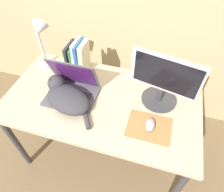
{
  "coord_description": "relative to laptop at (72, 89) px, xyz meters",
  "views": [
    {
      "loc": [
        0.32,
        -0.48,
        1.73
      ],
      "look_at": [
        0.09,
        0.32,
        0.81
      ],
      "focal_mm": 32.0,
      "sensor_mm": 36.0,
      "label": 1
    }
  ],
  "objects": [
    {
      "name": "laptop",
      "position": [
        0.0,
        0.0,
        0.0
      ],
      "size": [
        0.33,
        0.27,
        0.27
      ],
      "color": "#4C4C51",
      "rests_on": "desk"
    },
    {
      "name": "computer_mouse",
      "position": [
        0.55,
        -0.11,
        -0.03
      ],
      "size": [
        0.06,
        0.1,
        0.03
      ],
      "color": "#99999E",
      "rests_on": "mousepad"
    },
    {
      "name": "external_monitor",
      "position": [
        0.58,
        0.12,
        0.13
      ],
      "size": [
        0.43,
        0.24,
        0.36
      ],
      "color": "#333338",
      "rests_on": "desk"
    },
    {
      "name": "mousepad",
      "position": [
        0.55,
        -0.12,
        -0.05
      ],
      "size": [
        0.27,
        0.21,
        0.0
      ],
      "color": "olive",
      "rests_on": "desk"
    },
    {
      "name": "desk",
      "position": [
        0.2,
        0.01,
        -0.12
      ],
      "size": [
        1.32,
        0.72,
        0.71
      ],
      "color": "tan",
      "rests_on": "ground_plane"
    },
    {
      "name": "desk_lamp",
      "position": [
        -0.31,
        0.22,
        0.22
      ],
      "size": [
        0.17,
        0.17,
        0.41
      ],
      "color": "silver",
      "rests_on": "desk"
    },
    {
      "name": "cat",
      "position": [
        -0.01,
        -0.07,
        0.01
      ],
      "size": [
        0.4,
        0.32,
        0.14
      ],
      "color": "#333338",
      "rests_on": "desk"
    },
    {
      "name": "ground_plane",
      "position": [
        0.2,
        -0.35,
        -0.76
      ],
      "size": [
        12.0,
        12.0,
        0.0
      ],
      "primitive_type": "plane",
      "color": "brown"
    },
    {
      "name": "book_row",
      "position": [
        -0.06,
        0.27,
        0.07
      ],
      "size": [
        0.14,
        0.17,
        0.25
      ],
      "color": "#232328",
      "rests_on": "desk"
    }
  ]
}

